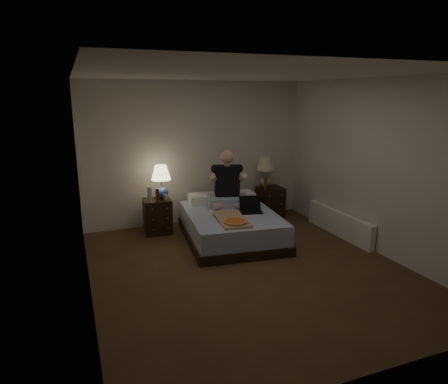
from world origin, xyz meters
name	(u,v)px	position (x,y,z in m)	size (l,w,h in m)	color
floor	(248,269)	(0.00, 0.00, 0.00)	(4.00, 4.50, 0.00)	brown
ceiling	(252,74)	(0.00, 0.00, 2.50)	(4.00, 4.50, 0.00)	white
wall_back	(196,153)	(0.00, 2.25, 1.25)	(4.00, 2.50, 0.00)	silver
wall_front	(376,234)	(0.00, -2.25, 1.25)	(4.00, 2.50, 0.00)	silver
wall_left	(82,191)	(-2.00, 0.00, 1.25)	(4.50, 2.50, 0.00)	silver
wall_right	(376,167)	(2.00, 0.00, 1.25)	(4.50, 2.50, 0.00)	silver
bed	(231,226)	(0.20, 1.11, 0.23)	(1.35, 1.80, 0.45)	#516AA3
nightstand_left	(158,216)	(-0.82, 1.85, 0.29)	(0.44, 0.40, 0.58)	black
nightstand_right	(270,202)	(1.33, 1.93, 0.29)	(0.45, 0.40, 0.58)	black
lamp_left	(161,182)	(-0.73, 1.89, 0.86)	(0.32, 0.32, 0.56)	#294699
lamp_right	(265,172)	(1.25, 2.01, 0.86)	(0.32, 0.32, 0.56)	gray
water_bottle	(150,195)	(-0.96, 1.71, 0.70)	(0.07, 0.07, 0.25)	silver
soda_can	(165,197)	(-0.70, 1.75, 0.63)	(0.07, 0.07, 0.10)	#BAB9B5
beer_bottle_left	(157,196)	(-0.85, 1.66, 0.69)	(0.06, 0.06, 0.23)	#4E2D0B
beer_bottle_right	(265,183)	(1.16, 1.82, 0.70)	(0.06, 0.06, 0.23)	#60350D
person	(227,178)	(0.30, 1.50, 0.92)	(0.66, 0.52, 0.93)	black
laptop	(251,205)	(0.50, 1.00, 0.57)	(0.34, 0.28, 0.24)	black
pizza_box	(235,222)	(0.02, 0.51, 0.49)	(0.40, 0.76, 0.08)	tan
radiator	(339,224)	(1.93, 0.65, 0.20)	(0.10, 1.60, 0.40)	white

